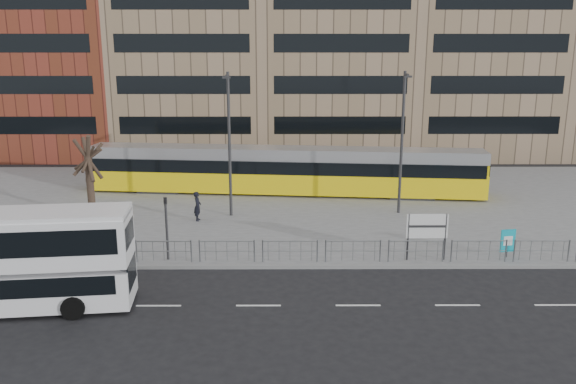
{
  "coord_description": "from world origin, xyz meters",
  "views": [
    {
      "loc": [
        -0.89,
        -24.76,
        9.75
      ],
      "look_at": [
        -0.77,
        6.0,
        2.25
      ],
      "focal_mm": 35.0,
      "sensor_mm": 36.0,
      "label": 1
    }
  ],
  "objects_px": {
    "lamp_post_west": "(229,139)",
    "lamp_post_east": "(402,138)",
    "tram": "(284,170)",
    "bare_tree": "(86,132)",
    "station_sign": "(427,228)",
    "ad_panel": "(508,241)",
    "traffic_light_west": "(166,220)",
    "pedestrian": "(197,206)"
  },
  "relations": [
    {
      "from": "ad_panel",
      "to": "traffic_light_west",
      "type": "bearing_deg",
      "value": 170.96
    },
    {
      "from": "pedestrian",
      "to": "lamp_post_west",
      "type": "height_order",
      "value": "lamp_post_west"
    },
    {
      "from": "ad_panel",
      "to": "lamp_post_east",
      "type": "height_order",
      "value": "lamp_post_east"
    },
    {
      "from": "tram",
      "to": "lamp_post_east",
      "type": "xyz_separation_m",
      "value": [
        7.24,
        -5.28,
        3.09
      ]
    },
    {
      "from": "station_sign",
      "to": "ad_panel",
      "type": "relative_size",
      "value": 1.61
    },
    {
      "from": "lamp_post_west",
      "to": "lamp_post_east",
      "type": "height_order",
      "value": "lamp_post_east"
    },
    {
      "from": "pedestrian",
      "to": "lamp_post_west",
      "type": "bearing_deg",
      "value": -61.19
    },
    {
      "from": "lamp_post_east",
      "to": "ad_panel",
      "type": "bearing_deg",
      "value": -64.99
    },
    {
      "from": "ad_panel",
      "to": "bare_tree",
      "type": "relative_size",
      "value": 0.19
    },
    {
      "from": "station_sign",
      "to": "traffic_light_west",
      "type": "distance_m",
      "value": 12.45
    },
    {
      "from": "traffic_light_west",
      "to": "lamp_post_west",
      "type": "xyz_separation_m",
      "value": [
        2.32,
        7.64,
        2.75
      ]
    },
    {
      "from": "station_sign",
      "to": "lamp_post_east",
      "type": "relative_size",
      "value": 0.26
    },
    {
      "from": "ad_panel",
      "to": "bare_tree",
      "type": "xyz_separation_m",
      "value": [
        -22.55,
        6.99,
        4.39
      ]
    },
    {
      "from": "tram",
      "to": "bare_tree",
      "type": "xyz_separation_m",
      "value": [
        -11.6,
        -6.27,
        3.57
      ]
    },
    {
      "from": "station_sign",
      "to": "pedestrian",
      "type": "relative_size",
      "value": 1.29
    },
    {
      "from": "lamp_post_west",
      "to": "lamp_post_east",
      "type": "bearing_deg",
      "value": 3.05
    },
    {
      "from": "tram",
      "to": "pedestrian",
      "type": "distance_m",
      "value": 8.62
    },
    {
      "from": "ad_panel",
      "to": "traffic_light_west",
      "type": "distance_m",
      "value": 16.54
    },
    {
      "from": "bare_tree",
      "to": "lamp_post_east",
      "type": "bearing_deg",
      "value": 3.01
    },
    {
      "from": "ad_panel",
      "to": "lamp_post_west",
      "type": "bearing_deg",
      "value": 142.59
    },
    {
      "from": "ad_panel",
      "to": "bare_tree",
      "type": "bearing_deg",
      "value": 153.0
    },
    {
      "from": "traffic_light_west",
      "to": "station_sign",
      "type": "bearing_deg",
      "value": -20.83
    },
    {
      "from": "pedestrian",
      "to": "traffic_light_west",
      "type": "distance_m",
      "value": 6.68
    },
    {
      "from": "tram",
      "to": "lamp_post_west",
      "type": "height_order",
      "value": "lamp_post_west"
    },
    {
      "from": "lamp_post_east",
      "to": "bare_tree",
      "type": "xyz_separation_m",
      "value": [
        -18.83,
        -0.99,
        0.48
      ]
    },
    {
      "from": "tram",
      "to": "lamp_post_east",
      "type": "distance_m",
      "value": 9.48
    },
    {
      "from": "bare_tree",
      "to": "lamp_post_west",
      "type": "bearing_deg",
      "value": 2.96
    },
    {
      "from": "traffic_light_west",
      "to": "lamp_post_east",
      "type": "relative_size",
      "value": 0.36
    },
    {
      "from": "ad_panel",
      "to": "pedestrian",
      "type": "distance_m",
      "value": 17.27
    },
    {
      "from": "station_sign",
      "to": "traffic_light_west",
      "type": "xyz_separation_m",
      "value": [
        -12.45,
        0.1,
        0.39
      ]
    },
    {
      "from": "station_sign",
      "to": "lamp_post_west",
      "type": "bearing_deg",
      "value": 142.39
    },
    {
      "from": "traffic_light_west",
      "to": "lamp_post_west",
      "type": "relative_size",
      "value": 0.36
    },
    {
      "from": "traffic_light_west",
      "to": "bare_tree",
      "type": "height_order",
      "value": "bare_tree"
    },
    {
      "from": "pedestrian",
      "to": "tram",
      "type": "bearing_deg",
      "value": -37.17
    },
    {
      "from": "tram",
      "to": "bare_tree",
      "type": "distance_m",
      "value": 13.66
    },
    {
      "from": "ad_panel",
      "to": "lamp_post_east",
      "type": "xyz_separation_m",
      "value": [
        -3.72,
        7.98,
        3.91
      ]
    },
    {
      "from": "pedestrian",
      "to": "bare_tree",
      "type": "height_order",
      "value": "bare_tree"
    },
    {
      "from": "pedestrian",
      "to": "lamp_post_west",
      "type": "relative_size",
      "value": 0.2
    },
    {
      "from": "tram",
      "to": "lamp_post_east",
      "type": "relative_size",
      "value": 3.21
    },
    {
      "from": "station_sign",
      "to": "ad_panel",
      "type": "bearing_deg",
      "value": 4.16
    },
    {
      "from": "pedestrian",
      "to": "lamp_post_east",
      "type": "height_order",
      "value": "lamp_post_east"
    },
    {
      "from": "ad_panel",
      "to": "lamp_post_east",
      "type": "relative_size",
      "value": 0.16
    }
  ]
}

